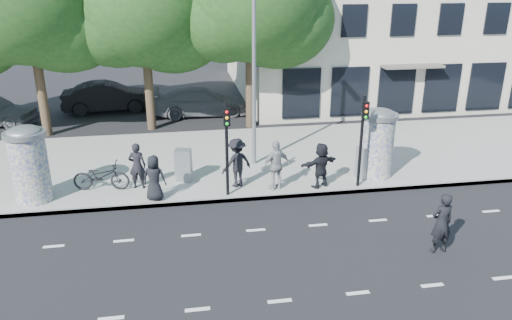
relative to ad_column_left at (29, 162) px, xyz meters
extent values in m
plane|color=black|center=(7.20, -4.50, -1.54)|extent=(120.00, 120.00, 0.00)
cube|color=gray|center=(7.20, 3.00, -1.46)|extent=(40.00, 8.00, 0.15)
cube|color=slate|center=(7.20, -0.95, -1.46)|extent=(40.00, 0.10, 0.16)
cube|color=silver|center=(7.20, -6.70, -1.53)|extent=(32.00, 0.12, 0.01)
cube|color=silver|center=(7.20, -3.10, -1.53)|extent=(32.00, 0.12, 0.01)
cylinder|color=beige|center=(0.00, 0.00, -0.24)|extent=(1.20, 1.20, 2.30)
cylinder|color=slate|center=(0.00, 0.00, 0.99)|extent=(1.36, 1.36, 0.16)
ellipsoid|color=slate|center=(0.00, 0.00, 1.07)|extent=(1.10, 1.10, 0.38)
cylinder|color=beige|center=(12.40, 0.20, -0.24)|extent=(1.20, 1.20, 2.30)
cylinder|color=slate|center=(12.40, 0.20, 0.99)|extent=(1.36, 1.36, 0.16)
ellipsoid|color=slate|center=(12.40, 0.20, 1.07)|extent=(1.10, 1.10, 0.38)
cylinder|color=black|center=(6.60, -0.65, 0.31)|extent=(0.11, 0.11, 3.40)
cube|color=black|center=(6.60, -0.83, 1.51)|extent=(0.22, 0.14, 0.62)
cylinder|color=black|center=(11.40, -0.65, 0.31)|extent=(0.11, 0.11, 3.40)
cube|color=black|center=(11.40, -0.83, 1.51)|extent=(0.22, 0.14, 0.62)
cylinder|color=slate|center=(8.00, 2.20, 2.61)|extent=(0.16, 0.16, 8.00)
cylinder|color=#38281C|center=(-1.30, 8.00, 0.82)|extent=(0.44, 0.44, 4.73)
cylinder|color=#38281C|center=(3.70, 8.20, 0.67)|extent=(0.44, 0.44, 4.41)
ellipsoid|color=#173D16|center=(3.70, 8.20, 4.54)|extent=(6.80, 6.80, 5.78)
cylinder|color=#38281C|center=(8.70, 7.80, 0.76)|extent=(0.44, 0.44, 4.59)
cube|color=black|center=(19.20, 7.95, 0.06)|extent=(18.00, 0.10, 2.60)
cube|color=#59544C|center=(17.20, 7.60, 1.36)|extent=(3.20, 0.90, 0.12)
cube|color=#194C8C|center=(9.70, 7.95, 1.66)|extent=(1.60, 0.06, 0.30)
imported|color=black|center=(4.10, -0.65, -0.58)|extent=(0.89, 0.69, 1.61)
imported|color=black|center=(3.48, 0.47, -0.53)|extent=(0.68, 0.51, 1.71)
imported|color=black|center=(7.02, 0.05, -0.48)|extent=(1.35, 1.10, 1.82)
imported|color=gray|center=(8.37, -0.45, -0.47)|extent=(1.21, 0.92, 1.83)
imported|color=black|center=(10.01, -0.50, -0.55)|extent=(1.65, 1.10, 1.67)
imported|color=black|center=(12.16, -5.17, -0.63)|extent=(0.70, 0.50, 1.81)
imported|color=black|center=(2.18, 0.50, -0.86)|extent=(0.95, 2.07, 1.05)
cube|color=gray|center=(5.12, 0.86, -0.77)|extent=(0.68, 0.56, 1.24)
cube|color=gray|center=(11.92, 0.08, -0.77)|extent=(0.70, 0.60, 1.24)
imported|color=black|center=(1.21, 12.13, -0.71)|extent=(2.17, 5.18, 1.66)
imported|color=slate|center=(6.35, 10.45, -0.78)|extent=(2.16, 5.23, 1.51)
camera|label=1|loc=(4.98, -16.62, 6.03)|focal=35.00mm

